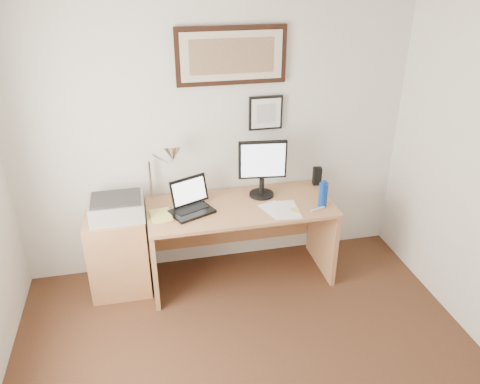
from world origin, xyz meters
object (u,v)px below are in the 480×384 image
object	(u,v)px
side_cabinet	(119,254)
desk	(239,224)
laptop	(191,204)
lcd_monitor	(262,166)
book	(151,217)
printer	(117,207)
water_bottle	(323,195)

from	to	relation	value
side_cabinet	desk	bearing A→B (deg)	1.89
side_cabinet	laptop	xyz separation A→B (m)	(0.64, -0.04, 0.44)
laptop	lcd_monitor	xyz separation A→B (m)	(0.65, 0.13, 0.23)
side_cabinet	book	world-z (taller)	book
printer	laptop	bearing A→B (deg)	-5.09
side_cabinet	desk	xyz separation A→B (m)	(1.07, 0.04, 0.15)
desk	laptop	size ratio (longest dim) A/B	3.85
lcd_monitor	printer	distance (m)	1.28
book	lcd_monitor	size ratio (longest dim) A/B	0.44
water_bottle	laptop	xyz separation A→B (m)	(-1.11, 0.17, -0.05)
lcd_monitor	water_bottle	bearing A→B (deg)	-32.98
water_bottle	book	xyz separation A→B (m)	(-1.45, 0.11, -0.10)
desk	lcd_monitor	xyz separation A→B (m)	(0.22, 0.05, 0.53)
side_cabinet	desk	size ratio (longest dim) A/B	0.46
printer	desk	bearing A→B (deg)	1.22
lcd_monitor	printer	xyz separation A→B (m)	(-1.26, -0.07, -0.22)
desk	laptop	distance (m)	0.52
water_bottle	lcd_monitor	bearing A→B (deg)	147.02
laptop	printer	world-z (taller)	laptop
book	side_cabinet	bearing A→B (deg)	160.91
side_cabinet	laptop	world-z (taller)	laptop
book	lcd_monitor	distance (m)	1.05
laptop	lcd_monitor	bearing A→B (deg)	11.20
desk	book	bearing A→B (deg)	-169.70
book	water_bottle	bearing A→B (deg)	-4.14
lcd_monitor	printer	bearing A→B (deg)	-176.60
water_bottle	printer	world-z (taller)	water_bottle
side_cabinet	water_bottle	bearing A→B (deg)	-6.81
water_bottle	desk	xyz separation A→B (m)	(-0.68, 0.24, -0.34)
desk	laptop	world-z (taller)	laptop
book	printer	distance (m)	0.30
lcd_monitor	desk	bearing A→B (deg)	-166.75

